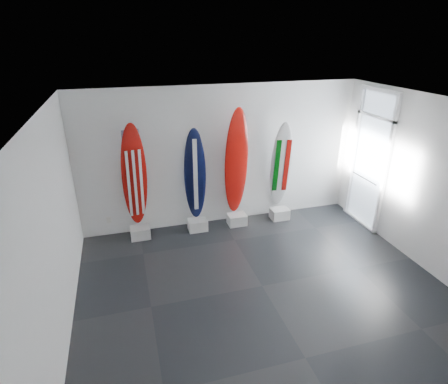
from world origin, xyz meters
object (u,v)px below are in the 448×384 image
object	(u,v)px
surfboard_usa	(134,176)
surfboard_italy	(281,166)
surfboard_swiss	(236,163)
surfboard_navy	(195,175)

from	to	relation	value
surfboard_usa	surfboard_italy	distance (m)	3.13
surfboard_usa	surfboard_swiss	distance (m)	2.10
surfboard_swiss	surfboard_usa	bearing A→B (deg)	172.74
surfboard_usa	surfboard_navy	bearing A→B (deg)	-9.00
surfboard_navy	surfboard_usa	bearing A→B (deg)	-173.17
surfboard_navy	surfboard_italy	world-z (taller)	surfboard_italy
surfboard_navy	surfboard_swiss	world-z (taller)	surfboard_swiss
surfboard_italy	surfboard_navy	bearing A→B (deg)	-170.54
surfboard_navy	surfboard_swiss	bearing A→B (deg)	6.83
surfboard_italy	surfboard_swiss	bearing A→B (deg)	-170.54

